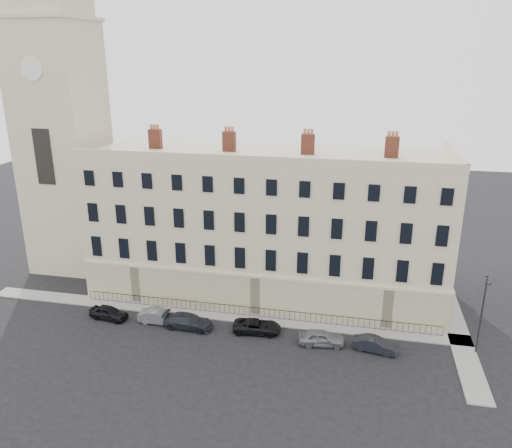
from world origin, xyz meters
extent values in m
plane|color=black|center=(0.00, 0.00, 0.00)|extent=(160.00, 160.00, 0.00)
cube|color=beige|center=(-6.00, 12.00, 7.50)|extent=(36.00, 12.00, 15.00)
cube|color=beige|center=(-6.00, 5.92, 2.00)|extent=(36.10, 0.18, 4.00)
cube|color=beige|center=(12.08, 12.00, 2.00)|extent=(0.18, 12.10, 4.00)
cube|color=beige|center=(-6.00, 6.15, 15.40)|extent=(36.00, 0.35, 0.80)
cube|color=beige|center=(11.85, 12.00, 15.40)|extent=(0.35, 12.00, 0.80)
cube|color=brown|center=(-18.00, 12.00, 16.00)|extent=(1.30, 0.70, 2.00)
cube|color=brown|center=(-10.00, 12.00, 16.00)|extent=(1.30, 0.70, 2.00)
cube|color=brown|center=(-2.00, 12.00, 16.00)|extent=(1.30, 0.70, 2.00)
cube|color=brown|center=(6.00, 12.00, 16.00)|extent=(1.30, 0.70, 2.00)
cube|color=beige|center=(-30.00, 14.00, 14.00)|extent=(8.00, 8.00, 28.00)
cylinder|color=white|center=(-30.00, 9.94, 23.00)|extent=(2.40, 0.14, 2.40)
cube|color=gray|center=(-10.00, 5.00, 0.06)|extent=(48.00, 2.00, 0.12)
cube|color=gray|center=(13.00, 8.00, 0.06)|extent=(2.00, 24.00, 0.12)
cube|color=black|center=(-6.00, 5.40, 1.02)|extent=(35.00, 0.04, 0.04)
cube|color=black|center=(-6.00, 5.40, 0.12)|extent=(35.00, 0.04, 0.04)
imported|color=black|center=(-19.72, 2.17, 0.65)|extent=(4.00, 2.03, 1.31)
imported|color=slate|center=(-14.56, 2.42, 0.67)|extent=(4.11, 1.51, 1.34)
imported|color=#20232B|center=(-11.61, 2.15, 0.68)|extent=(4.75, 2.05, 1.36)
imported|color=black|center=(-5.15, 2.70, 0.61)|extent=(4.57, 2.41, 1.23)
imported|color=slate|center=(0.85, 1.84, 0.69)|extent=(4.20, 2.08, 1.38)
imported|color=black|center=(5.46, 1.78, 0.63)|extent=(3.99, 1.97, 1.26)
cylinder|color=#28282C|center=(13.94, 3.31, 3.64)|extent=(0.15, 0.15, 7.27)
cylinder|color=#28282C|center=(13.86, 2.68, 7.18)|extent=(0.26, 1.36, 0.09)
cube|color=#28282C|center=(13.78, 2.05, 7.14)|extent=(0.22, 0.47, 0.11)
camera|label=1|loc=(3.19, -36.91, 24.19)|focal=35.00mm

